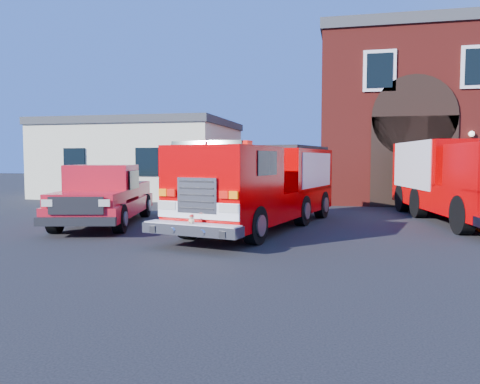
% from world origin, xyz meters
% --- Properties ---
extents(ground, '(100.00, 100.00, 0.00)m').
position_xyz_m(ground, '(0.00, 0.00, 0.00)').
color(ground, black).
rests_on(ground, ground).
extents(parking_stripe_mid, '(0.12, 3.00, 0.01)m').
position_xyz_m(parking_stripe_mid, '(6.50, 4.00, 0.00)').
color(parking_stripe_mid, '#DEBD0B').
rests_on(parking_stripe_mid, ground).
extents(parking_stripe_far, '(0.12, 3.00, 0.01)m').
position_xyz_m(parking_stripe_far, '(6.50, 7.00, 0.00)').
color(parking_stripe_far, '#DEBD0B').
rests_on(parking_stripe_far, ground).
extents(fire_station, '(15.20, 10.20, 8.45)m').
position_xyz_m(fire_station, '(8.99, 13.98, 4.25)').
color(fire_station, maroon).
rests_on(fire_station, ground).
extents(side_building, '(10.20, 8.20, 4.35)m').
position_xyz_m(side_building, '(-9.00, 13.00, 2.20)').
color(side_building, '#EBE8C4').
rests_on(side_building, ground).
extents(fire_engine, '(4.21, 8.75, 2.60)m').
position_xyz_m(fire_engine, '(0.12, 1.64, 1.35)').
color(fire_engine, black).
rests_on(fire_engine, ground).
extents(pickup_truck, '(3.45, 6.27, 1.94)m').
position_xyz_m(pickup_truck, '(-5.07, 1.24, 0.92)').
color(pickup_truck, black).
rests_on(pickup_truck, ground).
extents(secondary_truck, '(3.97, 8.87, 2.78)m').
position_xyz_m(secondary_truck, '(6.46, 4.51, 1.51)').
color(secondary_truck, black).
rests_on(secondary_truck, ground).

